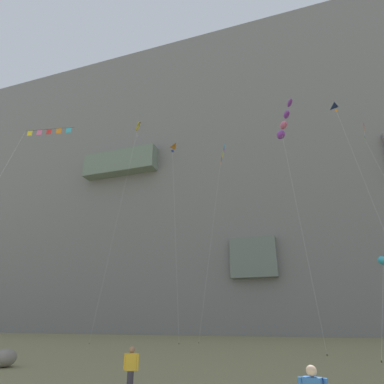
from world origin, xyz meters
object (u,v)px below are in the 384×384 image
Objects in this scene: kite_windsock_low_right at (283,126)px; kite_delta_upper_right at (343,122)px; kite_delta_mid_right at (170,155)px; kite_banner_high_center at (222,159)px; spectator_watching_left at (131,370)px; kite_banner_near_cliff at (374,153)px; kite_diamond_upper_mid at (137,131)px; kite_windsock_far_left at (384,262)px; kite_banner_high_right at (43,139)px; boulder_foreground_right at (5,358)px.

kite_delta_upper_right reaches higher than kite_windsock_low_right.
kite_banner_high_center is at bearing 38.54° from kite_delta_mid_right.
spectator_watching_left is at bearing -69.54° from kite_delta_mid_right.
kite_windsock_low_right is (16.48, -8.62, -3.77)m from kite_delta_mid_right.
kite_diamond_upper_mid is at bearing 176.02° from kite_banner_near_cliff.
spectator_watching_left is 38.58m from kite_delta_mid_right.
spectator_watching_left is 33.01m from kite_delta_upper_right.
kite_banner_high_center is 21.91m from kite_banner_near_cliff.
kite_banner_high_center is (-3.69, 33.31, 25.31)m from spectator_watching_left.
kite_windsock_far_left is 0.22× the size of kite_diamond_upper_mid.
kite_banner_near_cliff is 0.93× the size of kite_delta_upper_right.
kite_windsock_low_right is (20.82, 10.77, 3.83)m from kite_banner_high_right.
kite_diamond_upper_mid is at bearing -163.65° from kite_delta_mid_right.
spectator_watching_left is at bearing -121.86° from kite_banner_near_cliff.
kite_windsock_far_left is at bearing -113.18° from kite_banner_near_cliff.
boulder_foreground_right is 30.46m from kite_windsock_low_right.
kite_diamond_upper_mid is at bearing 102.68° from boulder_foreground_right.
kite_diamond_upper_mid is at bearing 120.17° from spectator_watching_left.
kite_delta_mid_right reaches higher than kite_banner_near_cliff.
boulder_foreground_right is 0.07× the size of kite_delta_mid_right.
kite_diamond_upper_mid is at bearing 162.31° from kite_windsock_far_left.
kite_windsock_low_right is at bearing 164.98° from kite_windsock_far_left.
kite_delta_upper_right is at bearing 60.60° from spectator_watching_left.
kite_windsock_low_right is (-6.22, 1.67, 14.84)m from kite_windsock_far_left.
kite_delta_mid_right is (0.12, 23.04, 24.85)m from boulder_foreground_right.
spectator_watching_left is 34.17m from kite_banner_near_cliff.
kite_delta_mid_right reaches higher than kite_delta_upper_right.
spectator_watching_left reaches higher than boulder_foreground_right.
kite_delta_mid_right reaches higher than spectator_watching_left.
kite_windsock_low_right is 24.01m from kite_diamond_upper_mid.
kite_banner_high_right is 0.84× the size of kite_banner_near_cliff.
kite_diamond_upper_mid reaches higher than kite_banner_high_center.
kite_delta_mid_right is 1.08× the size of kite_delta_upper_right.
kite_banner_high_center is (-15.96, 15.65, 19.45)m from kite_windsock_far_left.
kite_delta_upper_right is at bearing 26.06° from kite_banner_high_right.
kite_delta_mid_right is at bearing 16.35° from kite_diamond_upper_mid.
boulder_foreground_right is at bearing -103.57° from kite_banner_high_center.
kite_banner_high_center reaches higher than kite_windsock_far_left.
kite_windsock_far_left is 0.37× the size of kite_banner_high_right.
kite_banner_high_center is 1.13× the size of kite_delta_upper_right.
kite_banner_high_center is 17.65m from kite_windsock_low_right.
kite_banner_near_cliff is (15.14, 24.36, 18.57)m from spectator_watching_left.
kite_banner_near_cliff is at bearing 66.82° from kite_windsock_far_left.
kite_delta_upper_right is (0.00, 4.13, 15.68)m from kite_windsock_far_left.
kite_banner_near_cliff is (25.69, 19.45, 18.96)m from boulder_foreground_right.
kite_banner_near_cliff is (30.54, -2.13, -10.18)m from kite_diamond_upper_mid.
kite_banner_near_cliff is at bearing 58.14° from spectator_watching_left.
spectator_watching_left is 0.07× the size of kite_windsock_low_right.
kite_windsock_far_left is (22.82, 12.75, 6.24)m from boulder_foreground_right.
kite_windsock_low_right is 0.98× the size of kite_banner_near_cliff.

